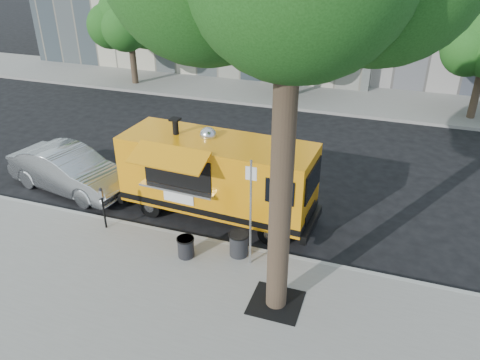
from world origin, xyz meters
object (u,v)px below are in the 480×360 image
(sign_post, at_px, (251,208))
(trash_bin_right, at_px, (186,247))
(parking_meter, at_px, (103,203))
(sedan, at_px, (69,170))
(trash_bin_left, at_px, (239,244))
(food_truck, at_px, (216,175))
(far_tree_b, at_px, (291,25))
(far_tree_a, at_px, (129,18))

(sign_post, xyz_separation_m, trash_bin_right, (-1.72, -0.28, -1.39))
(parking_meter, relative_size, sedan, 0.30)
(trash_bin_left, height_order, trash_bin_right, trash_bin_left)
(sign_post, bearing_deg, food_truck, 129.96)
(far_tree_b, xyz_separation_m, trash_bin_right, (0.83, -14.53, -3.38))
(far_tree_a, xyz_separation_m, sign_post, (11.55, -13.85, -1.93))
(far_tree_b, bearing_deg, parking_meter, -98.10)
(trash_bin_right, bearing_deg, parking_meter, 170.34)
(sedan, bearing_deg, far_tree_a, 30.99)
(food_truck, xyz_separation_m, sedan, (-5.37, -0.06, -0.67))
(trash_bin_left, relative_size, trash_bin_right, 1.15)
(parking_meter, xyz_separation_m, sedan, (-2.60, 1.87, -0.24))
(sign_post, distance_m, trash_bin_left, 1.43)
(parking_meter, bearing_deg, trash_bin_left, 0.69)
(far_tree_b, height_order, trash_bin_right, far_tree_b)
(sedan, distance_m, trash_bin_left, 7.00)
(sign_post, distance_m, food_truck, 2.80)
(far_tree_b, relative_size, sedan, 1.22)
(parking_meter, distance_m, trash_bin_right, 2.92)
(trash_bin_left, xyz_separation_m, trash_bin_right, (-1.32, -0.53, -0.04))
(far_tree_a, distance_m, trash_bin_right, 17.53)
(parking_meter, xyz_separation_m, food_truck, (2.77, 1.92, 0.44))
(far_tree_a, bearing_deg, sign_post, -50.17)
(far_tree_b, xyz_separation_m, parking_meter, (-2.00, -14.05, -2.85))
(food_truck, bearing_deg, far_tree_b, 96.78)
(far_tree_b, height_order, food_truck, far_tree_b)
(food_truck, distance_m, trash_bin_right, 2.59)
(food_truck, distance_m, trash_bin_left, 2.50)
(far_tree_b, xyz_separation_m, trash_bin_left, (2.15, -14.00, -3.33))
(parking_meter, relative_size, trash_bin_right, 2.34)
(far_tree_b, bearing_deg, sedan, -110.69)
(sedan, bearing_deg, sign_post, -95.61)
(trash_bin_right, bearing_deg, sign_post, 9.31)
(far_tree_b, bearing_deg, far_tree_a, -177.46)
(trash_bin_left, bearing_deg, sedan, 164.93)
(sign_post, height_order, trash_bin_right, sign_post)
(sign_post, relative_size, trash_bin_right, 5.27)
(trash_bin_left, bearing_deg, sign_post, -32.01)
(sign_post, xyz_separation_m, food_truck, (-1.78, 2.12, -0.43))
(far_tree_a, distance_m, food_truck, 15.44)
(food_truck, bearing_deg, sign_post, -46.90)
(parking_meter, distance_m, trash_bin_left, 4.18)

